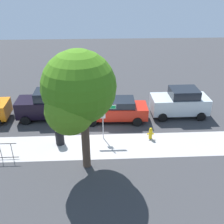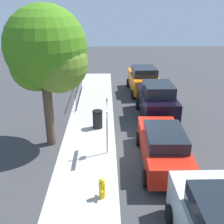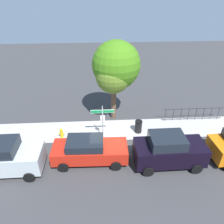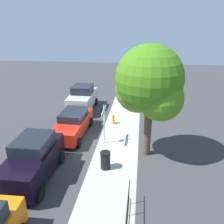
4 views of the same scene
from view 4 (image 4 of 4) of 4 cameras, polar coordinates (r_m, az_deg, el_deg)
ground_plane at (r=14.73m, az=-3.71°, el=-8.23°), size 60.00×60.00×0.00m
sidewalk_strip at (r=12.88m, az=0.40°, el=-13.07°), size 24.00×2.60×0.00m
street_sign at (r=14.15m, az=-2.03°, el=-1.33°), size 1.61×0.07×2.62m
shade_tree at (r=12.10m, az=9.16°, el=6.68°), size 3.56×3.59×6.37m
car_silver at (r=20.21m, az=-7.40°, el=3.47°), size 4.10×2.09×2.11m
car_red at (r=15.85m, az=-9.75°, el=-2.77°), size 4.65×2.04×1.65m
car_black at (r=12.05m, az=-19.07°, el=-11.13°), size 4.23×2.03×2.15m
fire_hydrant at (r=17.42m, az=0.28°, el=-1.76°), size 0.42×0.22×0.78m
trash_bin at (r=12.39m, az=-1.66°, el=-11.91°), size 0.55×0.55×0.98m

